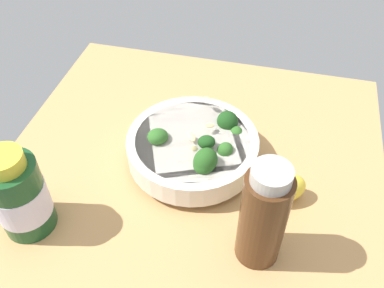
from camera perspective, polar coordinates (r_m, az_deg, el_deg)
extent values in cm
cube|color=tan|center=(72.54, -0.19, -4.33)|extent=(63.37, 63.37, 4.78)
cylinder|color=silver|center=(71.18, 0.00, -1.89)|extent=(11.79, 11.79, 1.32)
cylinder|color=silver|center=(69.27, 0.00, -0.41)|extent=(21.44, 21.44, 3.96)
cylinder|color=beige|center=(68.15, 0.00, 0.52)|extent=(18.56, 18.56, 0.80)
cylinder|color=#3C7A32|center=(66.21, 1.87, -0.71)|extent=(1.05, 1.09, 0.99)
ellipsoid|color=#194216|center=(65.35, 1.89, 0.03)|extent=(3.17, 3.03, 3.04)
cylinder|color=#2F662B|center=(67.25, 4.47, -1.46)|extent=(1.59, 1.28, 1.53)
ellipsoid|color=#2D6023|center=(66.26, 4.54, -0.65)|extent=(3.76, 3.92, 3.00)
cylinder|color=#589D47|center=(64.51, 1.79, -3.25)|extent=(1.92, 1.98, 1.49)
ellipsoid|color=#23511C|center=(63.28, 1.82, -2.26)|extent=(5.43, 6.06, 5.36)
cylinder|color=#4A8F3C|center=(68.72, -4.55, 0.16)|extent=(1.33, 1.53, 1.32)
ellipsoid|color=#2D6023|center=(67.66, -4.62, 1.06)|extent=(3.91, 4.85, 4.00)
cylinder|color=#2F662B|center=(71.82, 4.73, 2.04)|extent=(1.95, 2.01, 1.72)
ellipsoid|color=#194216|center=(70.63, 4.82, 3.09)|extent=(5.92, 5.16, 5.17)
cylinder|color=#4A8F3C|center=(71.52, 4.61, 2.23)|extent=(1.37, 1.36, 1.25)
ellipsoid|color=black|center=(70.62, 4.68, 3.01)|extent=(4.26, 3.38, 3.86)
cylinder|color=#4A8F3C|center=(70.86, 5.86, 0.81)|extent=(1.22, 1.49, 1.63)
ellipsoid|color=#2D6023|center=(69.88, 5.95, 1.65)|extent=(3.29, 3.21, 2.25)
cylinder|color=#3C7A32|center=(64.68, 1.67, -3.70)|extent=(1.62, 1.78, 1.51)
ellipsoid|color=#23511C|center=(63.42, 1.70, -2.70)|extent=(4.78, 4.88, 3.87)
ellipsoid|color=#DBBC84|center=(64.55, 0.34, -0.61)|extent=(1.40, 2.07, 1.43)
ellipsoid|color=#DBBC84|center=(66.84, -0.37, 1.05)|extent=(1.97, 1.99, 0.94)
ellipsoid|color=#DBBC84|center=(71.49, 2.03, 6.09)|extent=(2.06, 1.85, 0.75)
ellipsoid|color=#DBBC84|center=(68.07, 2.43, 2.50)|extent=(1.97, 2.00, 0.92)
ellipsoid|color=yellow|center=(66.07, 12.30, -5.89)|extent=(8.00, 6.72, 4.94)
cylinder|color=#194723|center=(63.49, -22.18, -6.63)|extent=(7.45, 7.45, 12.44)
cylinder|color=gold|center=(58.35, -24.10, -2.16)|extent=(5.24, 5.24, 2.13)
cylinder|color=silver|center=(63.82, -22.07, -6.88)|extent=(7.60, 7.60, 5.46)
cylinder|color=#472814|center=(55.68, 9.51, -9.98)|extent=(6.14, 6.14, 15.31)
cylinder|color=#B7B2A8|center=(48.94, 10.70, -4.22)|extent=(4.94, 4.94, 1.90)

